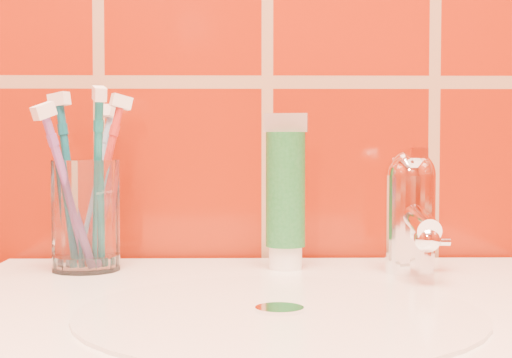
{
  "coord_description": "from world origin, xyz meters",
  "views": [
    {
      "loc": [
        -0.03,
        0.34,
        0.98
      ],
      "look_at": [
        -0.01,
        1.08,
        0.94
      ],
      "focal_mm": 55.0,
      "sensor_mm": 36.0,
      "label": 1
    }
  ],
  "objects": [
    {
      "name": "glass_tumbler",
      "position": [
        -0.18,
        1.11,
        0.9
      ],
      "size": [
        0.08,
        0.08,
        0.11
      ],
      "primitive_type": "cylinder",
      "rotation": [
        0.0,
        0.0,
        -0.17
      ],
      "color": "white",
      "rests_on": "pedestal_sink"
    },
    {
      "name": "toothpaste_tube",
      "position": [
        0.02,
        1.12,
        0.92
      ],
      "size": [
        0.04,
        0.04,
        0.15
      ],
      "rotation": [
        0.0,
        0.0,
        -0.22
      ],
      "color": "white",
      "rests_on": "pedestal_sink"
    },
    {
      "name": "faucet",
      "position": [
        0.14,
        1.09,
        0.91
      ],
      "size": [
        0.05,
        0.11,
        0.12
      ],
      "color": "white",
      "rests_on": "pedestal_sink"
    },
    {
      "name": "toothbrush_0",
      "position": [
        -0.17,
        1.1,
        0.94
      ],
      "size": [
        0.06,
        0.1,
        0.19
      ],
      "primitive_type": null,
      "rotation": [
        0.2,
        0.0,
        0.35
      ],
      "color": "#0D7074",
      "rests_on": "glass_tumbler"
    },
    {
      "name": "toothbrush_1",
      "position": [
        -0.17,
        1.13,
        0.94
      ],
      "size": [
        0.1,
        0.09,
        0.19
      ],
      "primitive_type": null,
      "rotation": [
        0.24,
        0.0,
        2.03
      ],
      "color": "red",
      "rests_on": "glass_tumbler"
    },
    {
      "name": "toothbrush_2",
      "position": [
        -0.19,
        1.09,
        0.93
      ],
      "size": [
        0.12,
        0.12,
        0.18
      ],
      "primitive_type": null,
      "rotation": [
        0.33,
        0.0,
        -0.76
      ],
      "color": "#6E4390",
      "rests_on": "glass_tumbler"
    },
    {
      "name": "toothbrush_3",
      "position": [
        -0.18,
        1.14,
        0.93
      ],
      "size": [
        0.1,
        0.14,
        0.19
      ],
      "primitive_type": null,
      "rotation": [
        0.36,
        0.0,
        2.67
      ],
      "color": "#6C94C0",
      "rests_on": "glass_tumbler"
    },
    {
      "name": "toothbrush_4",
      "position": [
        -0.2,
        1.11,
        0.94
      ],
      "size": [
        0.07,
        0.07,
        0.19
      ],
      "primitive_type": null,
      "rotation": [
        0.14,
        0.0,
        -2.03
      ],
      "color": "#0C556B",
      "rests_on": "glass_tumbler"
    }
  ]
}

